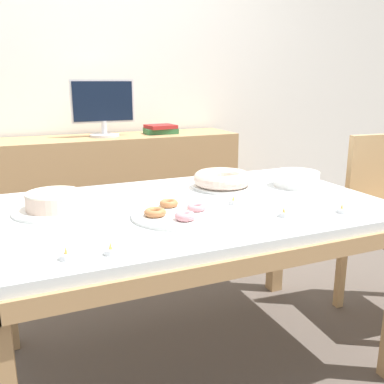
# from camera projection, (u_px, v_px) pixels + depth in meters

# --- Properties ---
(ground_plane) EXTENTS (12.00, 12.00, 0.00)m
(ground_plane) POSITION_uv_depth(u_px,v_px,m) (191.00, 360.00, 1.90)
(ground_plane) COLOR #564C44
(wall_back) EXTENTS (8.00, 0.10, 2.60)m
(wall_back) POSITION_uv_depth(u_px,v_px,m) (97.00, 67.00, 3.08)
(wall_back) COLOR white
(wall_back) RESTS_ON ground
(dining_table) EXTENTS (1.57, 0.98, 0.72)m
(dining_table) POSITION_uv_depth(u_px,v_px,m) (190.00, 224.00, 1.74)
(dining_table) COLOR silver
(dining_table) RESTS_ON ground
(sideboard) EXTENTS (1.78, 0.44, 0.84)m
(sideboard) POSITION_uv_depth(u_px,v_px,m) (112.00, 195.00, 3.04)
(sideboard) COLOR tan
(sideboard) RESTS_ON ground
(computer_monitor) EXTENTS (0.42, 0.20, 0.38)m
(computer_monitor) POSITION_uv_depth(u_px,v_px,m) (103.00, 108.00, 2.87)
(computer_monitor) COLOR silver
(computer_monitor) RESTS_ON sideboard
(book_stack) EXTENTS (0.24, 0.19, 0.06)m
(book_stack) POSITION_uv_depth(u_px,v_px,m) (161.00, 129.00, 3.07)
(book_stack) COLOR #2D6638
(book_stack) RESTS_ON sideboard
(cake_chocolate_round) EXTENTS (0.31, 0.31, 0.08)m
(cake_chocolate_round) POSITION_uv_depth(u_px,v_px,m) (54.00, 203.00, 1.61)
(cake_chocolate_round) COLOR white
(cake_chocolate_round) RESTS_ON dining_table
(cake_golden_bundt) EXTENTS (0.27, 0.27, 0.08)m
(cake_golden_bundt) POSITION_uv_depth(u_px,v_px,m) (222.00, 180.00, 1.97)
(cake_golden_bundt) COLOR white
(cake_golden_bundt) RESTS_ON dining_table
(pastry_platter) EXTENTS (0.34, 0.34, 0.04)m
(pastry_platter) POSITION_uv_depth(u_px,v_px,m) (177.00, 213.00, 1.56)
(pastry_platter) COLOR white
(pastry_platter) RESTS_ON dining_table
(plate_stack) EXTENTS (0.21, 0.21, 0.07)m
(plate_stack) POSITION_uv_depth(u_px,v_px,m) (296.00, 179.00, 2.00)
(plate_stack) COLOR white
(plate_stack) RESTS_ON dining_table
(tealight_right_edge) EXTENTS (0.04, 0.04, 0.04)m
(tealight_right_edge) POSITION_uv_depth(u_px,v_px,m) (233.00, 202.00, 1.71)
(tealight_right_edge) COLOR silver
(tealight_right_edge) RESTS_ON dining_table
(tealight_near_cakes) EXTENTS (0.04, 0.04, 0.04)m
(tealight_near_cakes) POSITION_uv_depth(u_px,v_px,m) (342.00, 210.00, 1.60)
(tealight_near_cakes) COLOR silver
(tealight_near_cakes) RESTS_ON dining_table
(tealight_centre) EXTENTS (0.04, 0.04, 0.04)m
(tealight_centre) POSITION_uv_depth(u_px,v_px,m) (284.00, 214.00, 1.56)
(tealight_centre) COLOR silver
(tealight_centre) RESTS_ON dining_table
(tealight_left_edge) EXTENTS (0.04, 0.04, 0.04)m
(tealight_left_edge) POSITION_uv_depth(u_px,v_px,m) (66.00, 256.00, 1.18)
(tealight_left_edge) COLOR silver
(tealight_left_edge) RESTS_ON dining_table
(tealight_near_front) EXTENTS (0.04, 0.04, 0.04)m
(tealight_near_front) POSITION_uv_depth(u_px,v_px,m) (111.00, 251.00, 1.22)
(tealight_near_front) COLOR silver
(tealight_near_front) RESTS_ON dining_table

